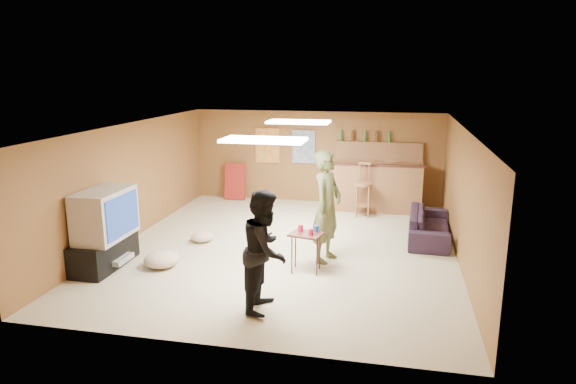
% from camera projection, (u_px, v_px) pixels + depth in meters
% --- Properties ---
extents(ground, '(7.00, 7.00, 0.00)m').
position_uv_depth(ground, '(286.00, 248.00, 9.34)').
color(ground, '#B7AB8C').
rests_on(ground, ground).
extents(ceiling, '(6.00, 7.00, 0.02)m').
position_uv_depth(ceiling, '(286.00, 127.00, 8.83)').
color(ceiling, silver).
rests_on(ceiling, ground).
extents(wall_back, '(6.00, 0.02, 2.20)m').
position_uv_depth(wall_back, '(316.00, 157.00, 12.41)').
color(wall_back, brown).
rests_on(wall_back, ground).
extents(wall_front, '(6.00, 0.02, 2.20)m').
position_uv_depth(wall_front, '(220.00, 258.00, 5.75)').
color(wall_front, brown).
rests_on(wall_front, ground).
extents(wall_left, '(0.02, 7.00, 2.20)m').
position_uv_depth(wall_left, '(131.00, 182.00, 9.68)').
color(wall_left, brown).
rests_on(wall_left, ground).
extents(wall_right, '(0.02, 7.00, 2.20)m').
position_uv_depth(wall_right, '(463.00, 198.00, 8.48)').
color(wall_right, brown).
rests_on(wall_right, ground).
extents(tv_stand, '(0.55, 1.30, 0.50)m').
position_uv_depth(tv_stand, '(104.00, 252.00, 8.40)').
color(tv_stand, black).
rests_on(tv_stand, ground).
extents(dvd_box, '(0.35, 0.50, 0.08)m').
position_uv_depth(dvd_box, '(117.00, 259.00, 8.37)').
color(dvd_box, '#B2B2B7').
rests_on(dvd_box, tv_stand).
extents(tv_body, '(0.60, 1.10, 0.80)m').
position_uv_depth(tv_body, '(105.00, 214.00, 8.23)').
color(tv_body, '#B2B2B7').
rests_on(tv_body, tv_stand).
extents(tv_screen, '(0.02, 0.95, 0.65)m').
position_uv_depth(tv_screen, '(123.00, 215.00, 8.17)').
color(tv_screen, navy).
rests_on(tv_screen, tv_body).
extents(bar_counter, '(2.00, 0.60, 1.10)m').
position_uv_depth(bar_counter, '(377.00, 187.00, 11.72)').
color(bar_counter, brown).
rests_on(bar_counter, ground).
extents(bar_lip, '(2.10, 0.12, 0.05)m').
position_uv_depth(bar_lip, '(377.00, 165.00, 11.35)').
color(bar_lip, '#3B1A12').
rests_on(bar_lip, bar_counter).
extents(bar_shelf, '(2.00, 0.18, 0.05)m').
position_uv_depth(bar_shelf, '(379.00, 143.00, 11.93)').
color(bar_shelf, brown).
rests_on(bar_shelf, bar_backing).
extents(bar_backing, '(2.00, 0.14, 0.60)m').
position_uv_depth(bar_backing, '(379.00, 156.00, 12.01)').
color(bar_backing, brown).
rests_on(bar_backing, bar_counter).
extents(poster_left, '(0.60, 0.03, 0.85)m').
position_uv_depth(poster_left, '(267.00, 146.00, 12.56)').
color(poster_left, '#BF3F26').
rests_on(poster_left, wall_back).
extents(poster_right, '(0.55, 0.03, 0.80)m').
position_uv_depth(poster_right, '(304.00, 147.00, 12.38)').
color(poster_right, '#334C99').
rests_on(poster_right, wall_back).
extents(folding_chair_stack, '(0.50, 0.26, 0.91)m').
position_uv_depth(folding_chair_stack, '(235.00, 181.00, 12.77)').
color(folding_chair_stack, maroon).
rests_on(folding_chair_stack, ground).
extents(ceiling_panel_front, '(1.20, 0.60, 0.04)m').
position_uv_depth(ceiling_panel_front, '(264.00, 140.00, 7.41)').
color(ceiling_panel_front, white).
rests_on(ceiling_panel_front, ceiling).
extents(ceiling_panel_back, '(1.20, 0.60, 0.04)m').
position_uv_depth(ceiling_panel_back, '(299.00, 122.00, 9.98)').
color(ceiling_panel_back, white).
rests_on(ceiling_panel_back, ceiling).
extents(person_olive, '(0.63, 0.79, 1.88)m').
position_uv_depth(person_olive, '(327.00, 207.00, 8.53)').
color(person_olive, brown).
rests_on(person_olive, ground).
extents(person_black, '(0.64, 0.81, 1.65)m').
position_uv_depth(person_black, '(265.00, 250.00, 6.80)').
color(person_black, black).
rests_on(person_black, ground).
extents(sofa, '(0.82, 1.90, 0.55)m').
position_uv_depth(sofa, '(429.00, 225.00, 9.77)').
color(sofa, black).
rests_on(sofa, ground).
extents(tray_table, '(0.57, 0.50, 0.64)m').
position_uv_depth(tray_table, '(306.00, 252.00, 8.18)').
color(tray_table, '#3B1A12').
rests_on(tray_table, ground).
extents(cup_red_near, '(0.11, 0.11, 0.12)m').
position_uv_depth(cup_red_near, '(300.00, 228.00, 8.17)').
color(cup_red_near, red).
rests_on(cup_red_near, tray_table).
extents(cup_red_far, '(0.10, 0.10, 0.11)m').
position_uv_depth(cup_red_far, '(311.00, 232.00, 8.01)').
color(cup_red_far, red).
rests_on(cup_red_far, tray_table).
extents(cup_blue, '(0.09, 0.09, 0.10)m').
position_uv_depth(cup_blue, '(316.00, 229.00, 8.17)').
color(cup_blue, navy).
rests_on(cup_blue, tray_table).
extents(bar_stool_left, '(0.52, 0.52, 1.24)m').
position_uv_depth(bar_stool_left, '(363.00, 189.00, 11.23)').
color(bar_stool_left, brown).
rests_on(bar_stool_left, ground).
extents(bar_stool_right, '(0.38, 0.38, 1.13)m').
position_uv_depth(bar_stool_right, '(390.00, 188.00, 11.55)').
color(bar_stool_right, brown).
rests_on(bar_stool_right, ground).
extents(cushion_near_tv, '(0.72, 0.72, 0.26)m').
position_uv_depth(cushion_near_tv, '(162.00, 259.00, 8.41)').
color(cushion_near_tv, tan).
rests_on(cushion_near_tv, ground).
extents(cushion_mid, '(0.55, 0.55, 0.19)m').
position_uv_depth(cushion_mid, '(202.00, 237.00, 9.67)').
color(cushion_mid, tan).
rests_on(cushion_mid, ground).
extents(cushion_far, '(0.51, 0.51, 0.21)m').
position_uv_depth(cushion_far, '(165.00, 259.00, 8.50)').
color(cushion_far, tan).
rests_on(cushion_far, ground).
extents(bottle_row, '(1.20, 0.08, 0.26)m').
position_uv_depth(bottle_row, '(365.00, 136.00, 11.94)').
color(bottle_row, '#3F7233').
rests_on(bottle_row, bar_shelf).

